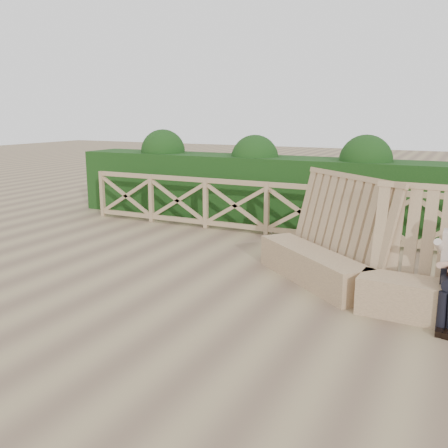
% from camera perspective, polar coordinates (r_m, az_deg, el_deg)
% --- Properties ---
extents(ground, '(60.00, 60.00, 0.00)m').
position_cam_1_polar(ground, '(7.07, -0.38, -7.89)').
color(ground, brown).
rests_on(ground, ground).
extents(bench, '(4.11, 2.17, 1.61)m').
position_cam_1_polar(bench, '(7.04, 17.29, -5.08)').
color(bench, '#7F6548').
rests_on(bench, ground).
extents(guardrail, '(10.10, 0.09, 1.10)m').
position_cam_1_polar(guardrail, '(10.06, 8.66, 1.44)').
color(guardrail, '#957B56').
rests_on(guardrail, ground).
extents(hedge, '(12.00, 1.20, 1.50)m').
position_cam_1_polar(hedge, '(11.15, 10.61, 3.49)').
color(hedge, black).
rests_on(hedge, ground).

